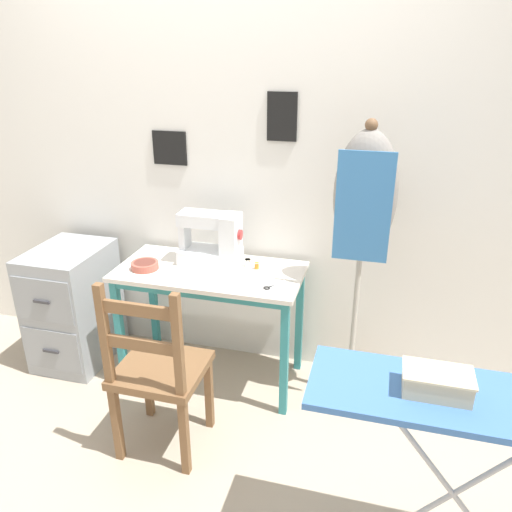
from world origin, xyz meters
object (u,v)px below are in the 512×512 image
at_px(dress_form, 364,212).
at_px(ironing_board, 471,409).
at_px(wooden_chair, 158,372).
at_px(filing_cabinet, 74,305).
at_px(storage_box, 437,382).
at_px(sewing_machine, 213,240).
at_px(thread_spool_near_machine, 248,263).
at_px(fabric_bowl, 145,265).
at_px(thread_spool_mid_table, 257,266).
at_px(scissors, 272,286).

distance_m(dress_form, ironing_board, 1.10).
xyz_separation_m(wooden_chair, filing_cabinet, (-0.84, 0.57, -0.07)).
bearing_deg(storage_box, sewing_machine, 137.61).
bearing_deg(thread_spool_near_machine, fabric_bowl, -161.16).
bearing_deg(ironing_board, wooden_chair, 165.69).
distance_m(wooden_chair, ironing_board, 1.35).
bearing_deg(thread_spool_near_machine, wooden_chair, -108.50).
distance_m(dress_form, storage_box, 1.04).
relative_size(wooden_chair, dress_form, 0.61).
distance_m(fabric_bowl, ironing_board, 1.78).
height_order(sewing_machine, thread_spool_near_machine, sewing_machine).
xyz_separation_m(filing_cabinet, storage_box, (1.99, -0.90, 0.48)).
height_order(filing_cabinet, ironing_board, ironing_board).
distance_m(sewing_machine, dress_form, 0.84).
height_order(thread_spool_near_machine, wooden_chair, wooden_chair).
distance_m(thread_spool_near_machine, thread_spool_mid_table, 0.06).
xyz_separation_m(wooden_chair, ironing_board, (1.27, -0.32, 0.32)).
relative_size(thread_spool_near_machine, wooden_chair, 0.05).
xyz_separation_m(thread_spool_mid_table, filing_cabinet, (-1.13, -0.10, -0.35)).
relative_size(fabric_bowl, filing_cabinet, 0.20).
bearing_deg(thread_spool_near_machine, storage_box, -48.13).
xyz_separation_m(fabric_bowl, thread_spool_mid_table, (0.59, 0.16, -0.00)).
bearing_deg(wooden_chair, thread_spool_mid_table, 66.48).
distance_m(sewing_machine, wooden_chair, 0.80).
height_order(fabric_bowl, wooden_chair, wooden_chair).
distance_m(wooden_chair, storage_box, 1.26).
relative_size(thread_spool_mid_table, storage_box, 0.18).
relative_size(dress_form, storage_box, 6.99).
xyz_separation_m(filing_cabinet, ironing_board, (2.11, -0.90, 0.39)).
height_order(sewing_machine, storage_box, sewing_machine).
height_order(thread_spool_near_machine, ironing_board, ironing_board).
height_order(wooden_chair, dress_form, dress_form).
bearing_deg(storage_box, thread_spool_mid_table, 130.73).
xyz_separation_m(sewing_machine, thread_spool_near_machine, (0.19, 0.01, -0.12)).
height_order(dress_form, storage_box, dress_form).
height_order(dress_form, ironing_board, dress_form).
bearing_deg(dress_form, thread_spool_near_machine, 174.16).
bearing_deg(ironing_board, thread_spool_near_machine, 135.37).
relative_size(scissors, thread_spool_near_machine, 3.14).
bearing_deg(thread_spool_mid_table, thread_spool_near_machine, 155.90).
xyz_separation_m(scissors, thread_spool_near_machine, (-0.19, 0.22, 0.02)).
relative_size(fabric_bowl, ironing_board, 0.14).
bearing_deg(scissors, sewing_machine, 151.89).
xyz_separation_m(sewing_machine, dress_form, (0.80, -0.05, 0.25)).
bearing_deg(thread_spool_near_machine, scissors, -48.40).
relative_size(fabric_bowl, dress_form, 0.10).
distance_m(sewing_machine, storage_box, 1.51).
distance_m(thread_spool_mid_table, ironing_board, 1.39).
bearing_deg(filing_cabinet, dress_form, 2.13).
height_order(fabric_bowl, thread_spool_near_machine, thread_spool_near_machine).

